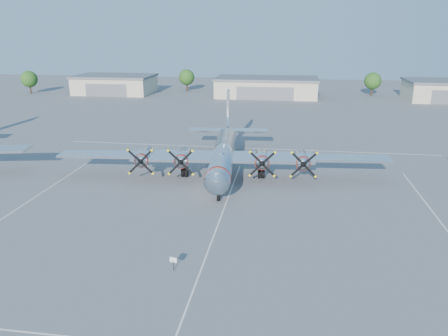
# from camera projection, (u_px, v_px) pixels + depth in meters

# --- Properties ---
(ground) EXTENTS (260.00, 260.00, 0.00)m
(ground) POSITION_uv_depth(u_px,v_px,m) (224.00, 208.00, 47.26)
(ground) COLOR #5D5D60
(ground) RESTS_ON ground
(parking_lines) EXTENTS (60.00, 50.08, 0.01)m
(parking_lines) POSITION_uv_depth(u_px,v_px,m) (222.00, 214.00, 45.61)
(parking_lines) COLOR silver
(parking_lines) RESTS_ON ground
(hangar_west) EXTENTS (22.60, 14.60, 5.40)m
(hangar_west) POSITION_uv_depth(u_px,v_px,m) (115.00, 84.00, 129.92)
(hangar_west) COLOR beige
(hangar_west) RESTS_ON ground
(hangar_center) EXTENTS (28.60, 14.60, 5.40)m
(hangar_center) POSITION_uv_depth(u_px,v_px,m) (266.00, 87.00, 123.66)
(hangar_center) COLOR beige
(hangar_center) RESTS_ON ground
(hangar_east) EXTENTS (20.60, 14.60, 5.40)m
(hangar_east) POSITION_uv_depth(u_px,v_px,m) (446.00, 90.00, 116.97)
(hangar_east) COLOR beige
(hangar_east) RESTS_ON ground
(tree_far_west) EXTENTS (4.80, 4.80, 6.64)m
(tree_far_west) POSITION_uv_depth(u_px,v_px,m) (29.00, 79.00, 129.21)
(tree_far_west) COLOR #382619
(tree_far_west) RESTS_ON ground
(tree_west) EXTENTS (4.80, 4.80, 6.64)m
(tree_west) POSITION_uv_depth(u_px,v_px,m) (187.00, 77.00, 134.25)
(tree_west) COLOR #382619
(tree_west) RESTS_ON ground
(tree_east) EXTENTS (4.80, 4.80, 6.64)m
(tree_east) POSITION_uv_depth(u_px,v_px,m) (373.00, 81.00, 124.70)
(tree_east) COLOR #382619
(tree_east) RESTS_ON ground
(main_bomber_b29) EXTENTS (44.70, 32.56, 9.36)m
(main_bomber_b29) POSITION_uv_depth(u_px,v_px,m) (224.00, 173.00, 58.62)
(main_bomber_b29) COLOR silver
(main_bomber_b29) RESTS_ON ground
(info_placard) EXTENTS (0.60, 0.14, 1.15)m
(info_placard) POSITION_uv_depth(u_px,v_px,m) (173.00, 261.00, 34.76)
(info_placard) COLOR black
(info_placard) RESTS_ON ground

